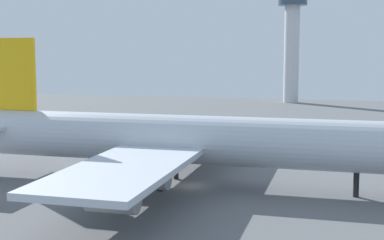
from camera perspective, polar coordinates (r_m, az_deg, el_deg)
ground_plane at (r=72.25m, az=0.00°, el=-6.91°), size 280.88×280.88×0.00m
cargo_airplane at (r=71.12m, az=-0.28°, el=-2.12°), size 70.22×56.33×19.46m
control_tower at (r=195.37m, az=10.37°, el=8.42°), size 9.94×9.94×37.76m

